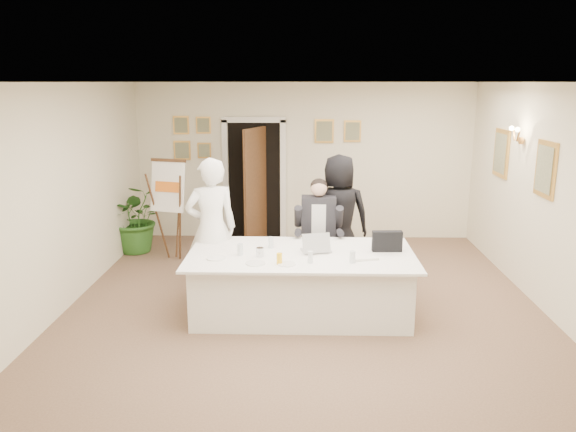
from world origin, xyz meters
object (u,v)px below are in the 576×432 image
Objects in this scene: conference_table at (301,283)px; paper_stack at (365,257)px; standing_woman at (339,217)px; steel_jug at (260,252)px; laptop at (316,240)px; laptop_bag at (387,241)px; potted_palm at (137,218)px; oj_glass at (279,259)px; flip_chart at (172,215)px; standing_man at (211,229)px; seated_man at (318,231)px.

conference_table is 0.87m from paper_stack.
steel_jug is (-1.03, -1.53, -0.07)m from standing_woman.
laptop_bag is (0.87, 0.02, -0.01)m from laptop.
potted_palm reaches higher than oj_glass.
flip_chart is at bearing -31.80° from potted_palm.
conference_table is at bearing 60.32° from oj_glass.
steel_jug is (0.69, -0.69, -0.10)m from standing_man.
laptop is at bearing 26.04° from conference_table.
standing_man reaches higher than laptop_bag.
paper_stack is at bearing -2.05° from steel_jug.
oj_glass is (2.52, -2.96, 0.25)m from potted_palm.
potted_palm is 4.46m from paper_stack.
standing_man is 1.43m from laptop.
oj_glass is at bearing -119.68° from conference_table.
standing_man is at bearing -51.55° from potted_palm.
paper_stack is (1.93, -0.73, -0.14)m from standing_man.
potted_palm is 3.23× the size of laptop_bag.
seated_man is 0.45m from standing_woman.
conference_table is at bearing 63.47° from standing_woman.
laptop is (2.95, -2.44, 0.33)m from potted_palm.
potted_palm reaches higher than conference_table.
standing_man is 5.16× the size of laptop.
flip_chart reaches higher than steel_jug.
oj_glass is at bearing -118.45° from seated_man.
seated_man is 0.84× the size of standing_woman.
flip_chart reaches higher than oj_glass.
standing_woman is at bearing 34.36° from seated_man.
laptop_bag is at bearing -32.41° from potted_palm.
potted_palm is at bearing 125.41° from laptop.
paper_stack is (0.57, -0.29, -0.13)m from laptop.
flip_chart is 12.34× the size of oj_glass.
standing_woman reaches higher than oj_glass.
potted_palm is 4.17× the size of paper_stack.
laptop_bag is at bearing 45.69° from paper_stack.
seated_man is (0.24, 1.07, 0.37)m from conference_table.
laptop_bag is (0.52, -1.27, -0.00)m from standing_woman.
steel_jug is at bearing -162.45° from conference_table.
conference_table is 21.11× the size of oj_glass.
steel_jug is at bearing -172.65° from laptop_bag.
flip_chart is 3.64m from paper_stack.
standing_woman is at bearing 66.60° from oj_glass.
standing_woman is 1.33m from laptop.
paper_stack is at bearing -136.64° from laptop_bag.
standing_woman is (0.54, 1.37, 0.51)m from conference_table.
paper_stack is (0.52, -1.27, 0.03)m from seated_man.
standing_man is at bearing -60.38° from flip_chart.
seated_man is 4.20× the size of laptop.
paper_stack is (-0.30, -0.31, -0.11)m from laptop_bag.
conference_table is 9.76× the size of paper_stack.
laptop_bag reaches higher than conference_table.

